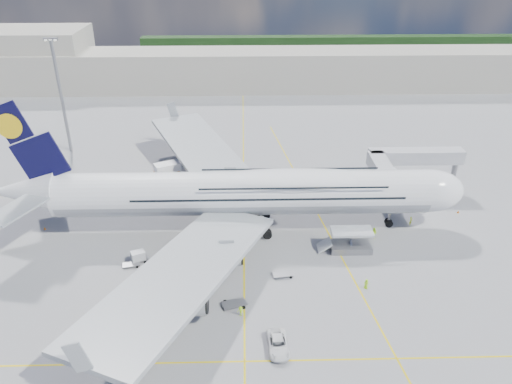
{
  "coord_description": "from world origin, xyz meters",
  "views": [
    {
      "loc": [
        0.28,
        -62.99,
        45.43
      ],
      "look_at": [
        2.05,
        8.0,
        7.99
      ],
      "focal_mm": 35.0,
      "sensor_mm": 36.0,
      "label": 1
    }
  ],
  "objects_px": {
    "catering_truck_outer": "(185,135)",
    "crew_wing": "(130,283)",
    "airliner": "(245,192)",
    "cone_wing_right_inner": "(173,294)",
    "jet_bridge": "(403,163)",
    "light_mast": "(61,95)",
    "dolly_nose_far": "(283,274)",
    "crew_loader": "(374,233)",
    "baggage_tug": "(161,282)",
    "crew_nose": "(411,221)",
    "crew_tug": "(241,311)",
    "dolly_back": "(138,256)",
    "cone_nose": "(458,212)",
    "cargo_loader": "(350,243)",
    "service_van": "(278,345)",
    "dolly_row_b": "(180,304)",
    "cone_tail": "(45,228)",
    "catering_truck_inner": "(171,173)",
    "dolly_row_c": "(145,303)",
    "cone_wing_left_inner": "(179,205)",
    "dolly_nose_near": "(234,304)",
    "cone_wing_left_outer": "(148,182)",
    "cone_wing_right_outer": "(147,362)",
    "crew_van": "(366,284)",
    "dolly_row_a": "(131,264)"
  },
  "relations": [
    {
      "from": "catering_truck_outer",
      "to": "crew_wing",
      "type": "bearing_deg",
      "value": -90.16
    },
    {
      "from": "airliner",
      "to": "cone_wing_right_inner",
      "type": "height_order",
      "value": "airliner"
    },
    {
      "from": "jet_bridge",
      "to": "light_mast",
      "type": "relative_size",
      "value": 0.74
    },
    {
      "from": "airliner",
      "to": "light_mast",
      "type": "xyz_separation_m",
      "value": [
        -40.26,
        35.0,
        6.34
      ]
    },
    {
      "from": "airliner",
      "to": "crew_wing",
      "type": "height_order",
      "value": "airliner"
    },
    {
      "from": "airliner",
      "to": "dolly_nose_far",
      "type": "bearing_deg",
      "value": -68.21
    },
    {
      "from": "catering_truck_outer",
      "to": "crew_loader",
      "type": "height_order",
      "value": "catering_truck_outer"
    },
    {
      "from": "airliner",
      "to": "baggage_tug",
      "type": "bearing_deg",
      "value": -127.73
    },
    {
      "from": "crew_nose",
      "to": "crew_tug",
      "type": "height_order",
      "value": "crew_nose"
    },
    {
      "from": "dolly_back",
      "to": "cone_nose",
      "type": "relative_size",
      "value": 6.03
    },
    {
      "from": "cargo_loader",
      "to": "service_van",
      "type": "height_order",
      "value": "cargo_loader"
    },
    {
      "from": "service_van",
      "to": "cone_wing_right_inner",
      "type": "distance_m",
      "value": 17.57
    },
    {
      "from": "crew_wing",
      "to": "crew_tug",
      "type": "height_order",
      "value": "crew_wing"
    },
    {
      "from": "dolly_nose_far",
      "to": "crew_nose",
      "type": "xyz_separation_m",
      "value": [
        23.19,
        13.83,
        0.47
      ]
    },
    {
      "from": "jet_bridge",
      "to": "dolly_row_b",
      "type": "distance_m",
      "value": 50.19
    },
    {
      "from": "cone_tail",
      "to": "catering_truck_inner",
      "type": "bearing_deg",
      "value": 42.12
    },
    {
      "from": "dolly_row_c",
      "to": "crew_wing",
      "type": "xyz_separation_m",
      "value": [
        -2.92,
        4.75,
        -0.2
      ]
    },
    {
      "from": "cone_wing_left_inner",
      "to": "cargo_loader",
      "type": "bearing_deg",
      "value": -27.39
    },
    {
      "from": "dolly_nose_near",
      "to": "cone_wing_left_outer",
      "type": "distance_m",
      "value": 41.49
    },
    {
      "from": "baggage_tug",
      "to": "service_van",
      "type": "bearing_deg",
      "value": -49.95
    },
    {
      "from": "dolly_row_c",
      "to": "cone_nose",
      "type": "height_order",
      "value": "dolly_row_c"
    },
    {
      "from": "dolly_row_c",
      "to": "baggage_tug",
      "type": "relative_size",
      "value": 0.92
    },
    {
      "from": "cargo_loader",
      "to": "crew_loader",
      "type": "xyz_separation_m",
      "value": [
        4.72,
        3.32,
        -0.26
      ]
    },
    {
      "from": "jet_bridge",
      "to": "cone_wing_right_outer",
      "type": "height_order",
      "value": "jet_bridge"
    },
    {
      "from": "dolly_row_c",
      "to": "dolly_back",
      "type": "bearing_deg",
      "value": 101.24
    },
    {
      "from": "baggage_tug",
      "to": "cone_wing_right_outer",
      "type": "relative_size",
      "value": 5.82
    },
    {
      "from": "dolly_row_b",
      "to": "dolly_nose_near",
      "type": "relative_size",
      "value": 1.03
    },
    {
      "from": "catering_truck_inner",
      "to": "crew_tug",
      "type": "distance_m",
      "value": 42.41
    },
    {
      "from": "cargo_loader",
      "to": "dolly_row_c",
      "type": "distance_m",
      "value": 32.99
    },
    {
      "from": "jet_bridge",
      "to": "cone_nose",
      "type": "xyz_separation_m",
      "value": [
        9.02,
        -6.81,
        -6.6
      ]
    },
    {
      "from": "crew_tug",
      "to": "cone_tail",
      "type": "xyz_separation_m",
      "value": [
        -33.54,
        22.37,
        -0.52
      ]
    },
    {
      "from": "crew_van",
      "to": "cone_wing_left_inner",
      "type": "relative_size",
      "value": 3.16
    },
    {
      "from": "catering_truck_inner",
      "to": "cone_wing_left_outer",
      "type": "bearing_deg",
      "value": 161.23
    },
    {
      "from": "dolly_nose_near",
      "to": "service_van",
      "type": "xyz_separation_m",
      "value": [
        5.44,
        -8.07,
        0.36
      ]
    },
    {
      "from": "dolly_nose_far",
      "to": "service_van",
      "type": "xyz_separation_m",
      "value": [
        -1.63,
        -14.51,
        0.4
      ]
    },
    {
      "from": "cone_tail",
      "to": "cone_wing_right_outer",
      "type": "bearing_deg",
      "value": -53.41
    },
    {
      "from": "dolly_row_b",
      "to": "crew_nose",
      "type": "distance_m",
      "value": 43.02
    },
    {
      "from": "catering_truck_inner",
      "to": "service_van",
      "type": "relative_size",
      "value": 1.44
    },
    {
      "from": "airliner",
      "to": "catering_truck_outer",
      "type": "bearing_deg",
      "value": 109.73
    },
    {
      "from": "jet_bridge",
      "to": "crew_loader",
      "type": "relative_size",
      "value": 9.5
    },
    {
      "from": "cone_nose",
      "to": "crew_van",
      "type": "bearing_deg",
      "value": -135.67
    },
    {
      "from": "crew_tug",
      "to": "cone_wing_left_inner",
      "type": "bearing_deg",
      "value": 130.47
    },
    {
      "from": "baggage_tug",
      "to": "cone_tail",
      "type": "distance_m",
      "value": 27.32
    },
    {
      "from": "cone_tail",
      "to": "cone_wing_left_inner",
      "type": "bearing_deg",
      "value": 19.02
    },
    {
      "from": "crew_van",
      "to": "cone_wing_right_inner",
      "type": "xyz_separation_m",
      "value": [
        -27.41,
        -0.85,
        -0.55
      ]
    },
    {
      "from": "cone_wing_left_outer",
      "to": "cone_wing_right_inner",
      "type": "distance_m",
      "value": 36.2
    },
    {
      "from": "dolly_back",
      "to": "baggage_tug",
      "type": "bearing_deg",
      "value": -79.78
    },
    {
      "from": "cargo_loader",
      "to": "cone_tail",
      "type": "height_order",
      "value": "cargo_loader"
    },
    {
      "from": "dolly_row_a",
      "to": "airliner",
      "type": "bearing_deg",
      "value": 18.77
    },
    {
      "from": "cargo_loader",
      "to": "baggage_tug",
      "type": "distance_m",
      "value": 29.94
    }
  ]
}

